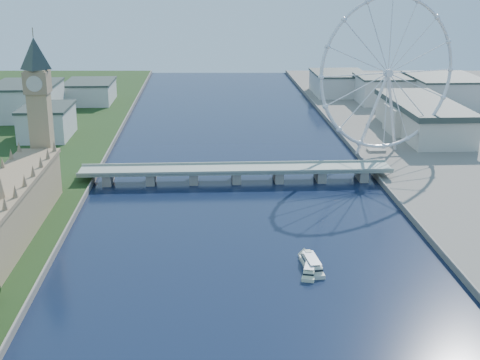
{
  "coord_description": "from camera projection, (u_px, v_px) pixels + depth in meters",
  "views": [
    {
      "loc": [
        -21.21,
        -153.2,
        140.26
      ],
      "look_at": [
        -1.98,
        210.0,
        28.39
      ],
      "focal_mm": 50.0,
      "sensor_mm": 36.0,
      "label": 1
    }
  ],
  "objects": [
    {
      "name": "tour_boat_near",
      "position": [
        312.0,
        269.0,
        333.11
      ],
      "size": [
        10.12,
        29.61,
        6.41
      ],
      "primitive_type": null,
      "rotation": [
        0.0,
        0.0,
        0.09
      ],
      "color": "beige",
      "rests_on": "ground"
    },
    {
      "name": "county_hall",
      "position": [
        421.0,
        136.0,
        607.79
      ],
      "size": [
        54.0,
        144.0,
        35.0
      ],
      "primitive_type": null,
      "color": "beige",
      "rests_on": "ground"
    },
    {
      "name": "big_ben",
      "position": [
        38.0,
        95.0,
        427.83
      ],
      "size": [
        20.02,
        20.02,
        110.0
      ],
      "color": "tan",
      "rests_on": "ground"
    },
    {
      "name": "london_eye",
      "position": [
        388.0,
        74.0,
        513.65
      ],
      "size": [
        113.6,
        39.12,
        124.3
      ],
      "color": "silver",
      "rests_on": "ground"
    },
    {
      "name": "city_skyline",
      "position": [
        261.0,
        94.0,
        720.1
      ],
      "size": [
        505.0,
        280.0,
        32.0
      ],
      "color": "beige",
      "rests_on": "ground"
    },
    {
      "name": "tour_boat_far",
      "position": [
        310.0,
        273.0,
        328.42
      ],
      "size": [
        12.83,
        26.37,
        5.61
      ],
      "primitive_type": null,
      "rotation": [
        0.0,
        0.0,
        -0.26
      ],
      "color": "beige",
      "rests_on": "ground"
    },
    {
      "name": "westminster_bridge",
      "position": [
        236.0,
        172.0,
        472.92
      ],
      "size": [
        220.0,
        22.0,
        9.5
      ],
      "color": "gray",
      "rests_on": "ground"
    }
  ]
}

